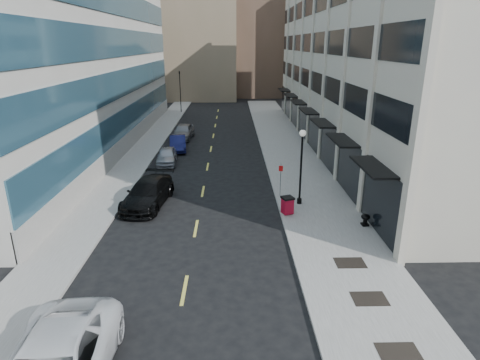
{
  "coord_description": "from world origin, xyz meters",
  "views": [
    {
      "loc": [
        2.05,
        -12.67,
        9.95
      ],
      "look_at": [
        2.52,
        8.85,
        2.59
      ],
      "focal_mm": 30.0,
      "sensor_mm": 36.0,
      "label": 1
    }
  ],
  "objects_px": {
    "trash_bin": "(287,205)",
    "urn_planter": "(365,218)",
    "traffic_signal": "(179,74)",
    "lamppost": "(301,160)",
    "car_grey_sedan": "(183,132)",
    "sign_post": "(281,175)",
    "car_black_pickup": "(148,193)",
    "car_silver_sedan": "(167,156)",
    "car_blue_sedan": "(178,143)"
  },
  "relations": [
    {
      "from": "car_black_pickup",
      "to": "traffic_signal",
      "type": "bearing_deg",
      "value": 101.21
    },
    {
      "from": "car_silver_sedan",
      "to": "sign_post",
      "type": "height_order",
      "value": "sign_post"
    },
    {
      "from": "car_silver_sedan",
      "to": "urn_planter",
      "type": "xyz_separation_m",
      "value": [
        13.18,
        -13.12,
        -0.13
      ]
    },
    {
      "from": "car_grey_sedan",
      "to": "lamppost",
      "type": "distance_m",
      "value": 21.66
    },
    {
      "from": "traffic_signal",
      "to": "car_blue_sedan",
      "type": "xyz_separation_m",
      "value": [
        2.3,
        -22.4,
        -5.0
      ]
    },
    {
      "from": "trash_bin",
      "to": "traffic_signal",
      "type": "bearing_deg",
      "value": 85.89
    },
    {
      "from": "traffic_signal",
      "to": "car_silver_sedan",
      "type": "bearing_deg",
      "value": -85.94
    },
    {
      "from": "traffic_signal",
      "to": "urn_planter",
      "type": "xyz_separation_m",
      "value": [
        15.1,
        -40.12,
        -5.14
      ]
    },
    {
      "from": "lamppost",
      "to": "sign_post",
      "type": "xyz_separation_m",
      "value": [
        -1.1,
        1.26,
        -1.4
      ]
    },
    {
      "from": "trash_bin",
      "to": "lamppost",
      "type": "height_order",
      "value": "lamppost"
    },
    {
      "from": "car_silver_sedan",
      "to": "trash_bin",
      "type": "relative_size",
      "value": 3.83
    },
    {
      "from": "car_black_pickup",
      "to": "trash_bin",
      "type": "relative_size",
      "value": 5.24
    },
    {
      "from": "sign_post",
      "to": "car_grey_sedan",
      "type": "bearing_deg",
      "value": 123.45
    },
    {
      "from": "car_black_pickup",
      "to": "car_grey_sedan",
      "type": "relative_size",
      "value": 1.18
    },
    {
      "from": "car_grey_sedan",
      "to": "trash_bin",
      "type": "xyz_separation_m",
      "value": [
        8.6,
        -20.91,
        -0.09
      ]
    },
    {
      "from": "car_black_pickup",
      "to": "urn_planter",
      "type": "bearing_deg",
      "value": -8.06
    },
    {
      "from": "car_black_pickup",
      "to": "lamppost",
      "type": "relative_size",
      "value": 1.15
    },
    {
      "from": "car_grey_sedan",
      "to": "sign_post",
      "type": "xyz_separation_m",
      "value": [
        8.5,
        -18.03,
        0.83
      ]
    },
    {
      "from": "traffic_signal",
      "to": "trash_bin",
      "type": "height_order",
      "value": "traffic_signal"
    },
    {
      "from": "car_black_pickup",
      "to": "sign_post",
      "type": "xyz_separation_m",
      "value": [
        8.65,
        0.94,
        0.82
      ]
    },
    {
      "from": "car_grey_sedan",
      "to": "urn_planter",
      "type": "distance_m",
      "value": 26.02
    },
    {
      "from": "car_blue_sedan",
      "to": "urn_planter",
      "type": "distance_m",
      "value": 21.86
    },
    {
      "from": "car_silver_sedan",
      "to": "car_blue_sedan",
      "type": "relative_size",
      "value": 0.96
    },
    {
      "from": "lamppost",
      "to": "urn_planter",
      "type": "distance_m",
      "value": 5.26
    },
    {
      "from": "car_black_pickup",
      "to": "car_grey_sedan",
      "type": "distance_m",
      "value": 18.96
    },
    {
      "from": "traffic_signal",
      "to": "car_black_pickup",
      "type": "bearing_deg",
      "value": -86.62
    },
    {
      "from": "car_black_pickup",
      "to": "car_grey_sedan",
      "type": "height_order",
      "value": "car_black_pickup"
    },
    {
      "from": "traffic_signal",
      "to": "trash_bin",
      "type": "xyz_separation_m",
      "value": [
        10.9,
        -38.38,
        -4.98
      ]
    },
    {
      "from": "car_grey_sedan",
      "to": "sign_post",
      "type": "relative_size",
      "value": 2.08
    },
    {
      "from": "trash_bin",
      "to": "car_blue_sedan",
      "type": "bearing_deg",
      "value": 98.32
    },
    {
      "from": "car_blue_sedan",
      "to": "car_black_pickup",
      "type": "bearing_deg",
      "value": -98.24
    },
    {
      "from": "lamppost",
      "to": "urn_planter",
      "type": "bearing_deg",
      "value": -46.43
    },
    {
      "from": "trash_bin",
      "to": "urn_planter",
      "type": "height_order",
      "value": "trash_bin"
    },
    {
      "from": "trash_bin",
      "to": "sign_post",
      "type": "xyz_separation_m",
      "value": [
        -0.1,
        2.88,
        0.92
      ]
    },
    {
      "from": "car_blue_sedan",
      "to": "lamppost",
      "type": "height_order",
      "value": "lamppost"
    },
    {
      "from": "traffic_signal",
      "to": "lamppost",
      "type": "distance_m",
      "value": 38.72
    },
    {
      "from": "car_silver_sedan",
      "to": "trash_bin",
      "type": "height_order",
      "value": "car_silver_sedan"
    },
    {
      "from": "car_black_pickup",
      "to": "car_blue_sedan",
      "type": "xyz_separation_m",
      "value": [
        0.15,
        14.04,
        -0.11
      ]
    },
    {
      "from": "traffic_signal",
      "to": "lamppost",
      "type": "height_order",
      "value": "traffic_signal"
    },
    {
      "from": "car_black_pickup",
      "to": "trash_bin",
      "type": "bearing_deg",
      "value": -4.71
    },
    {
      "from": "lamppost",
      "to": "urn_planter",
      "type": "relative_size",
      "value": 7.08
    },
    {
      "from": "car_grey_sedan",
      "to": "trash_bin",
      "type": "relative_size",
      "value": 4.43
    },
    {
      "from": "traffic_signal",
      "to": "sign_post",
      "type": "distance_m",
      "value": 37.33
    },
    {
      "from": "trash_bin",
      "to": "car_black_pickup",
      "type": "bearing_deg",
      "value": 147.49
    },
    {
      "from": "car_grey_sedan",
      "to": "car_silver_sedan",
      "type": "bearing_deg",
      "value": -87.72
    },
    {
      "from": "car_blue_sedan",
      "to": "lamppost",
      "type": "distance_m",
      "value": 17.43
    },
    {
      "from": "car_grey_sedan",
      "to": "lamppost",
      "type": "relative_size",
      "value": 0.97
    },
    {
      "from": "urn_planter",
      "to": "car_blue_sedan",
      "type": "bearing_deg",
      "value": 125.84
    },
    {
      "from": "car_blue_sedan",
      "to": "urn_planter",
      "type": "xyz_separation_m",
      "value": [
        12.8,
        -17.72,
        -0.14
      ]
    },
    {
      "from": "car_silver_sedan",
      "to": "sign_post",
      "type": "bearing_deg",
      "value": -48.47
    }
  ]
}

